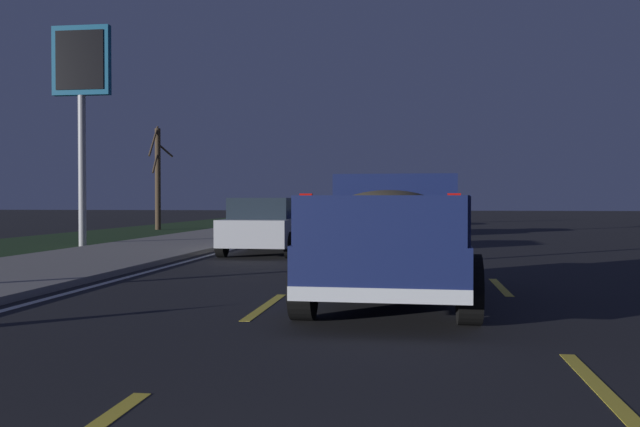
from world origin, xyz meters
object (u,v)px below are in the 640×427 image
sedan_silver (268,225)px  sedan_white (345,213)px  pickup_truck (394,234)px  gas_price_sign (81,81)px  bare_tree_far (158,176)px  sedan_blue (403,216)px  sedan_black (311,218)px

sedan_silver → sedan_white: bearing=-0.5°
pickup_truck → gas_price_sign: size_ratio=0.78×
pickup_truck → bare_tree_far: (22.98, 12.47, 1.69)m
gas_price_sign → bare_tree_far: 12.87m
sedan_blue → gas_price_sign: bearing=132.9°
gas_price_sign → bare_tree_far: size_ratio=1.35×
sedan_silver → sedan_blue: 11.89m
sedan_white → sedan_black: bearing=179.3°
sedan_silver → sedan_blue: size_ratio=1.00×
sedan_white → gas_price_sign: bearing=159.3°
sedan_blue → sedan_white: (8.34, 3.36, 0.00)m
pickup_truck → sedan_black: (16.26, 3.70, -0.20)m
sedan_silver → sedan_blue: (11.35, -3.53, 0.00)m
sedan_silver → sedan_blue: same height
pickup_truck → gas_price_sign: gas_price_sign is taller
pickup_truck → sedan_blue: bearing=0.5°
sedan_silver → sedan_black: size_ratio=1.01×
sedan_white → bare_tree_far: 10.53m
sedan_black → sedan_white: 11.97m
sedan_blue → sedan_black: 5.05m
sedan_silver → sedan_black: bearing=-0.1°
pickup_truck → sedan_blue: pickup_truck is taller
pickup_truck → sedan_white: (28.23, 3.55, -0.20)m
pickup_truck → sedan_silver: bearing=23.5°
sedan_black → gas_price_sign: gas_price_sign is taller
pickup_truck → sedan_blue: 19.89m
pickup_truck → sedan_silver: pickup_truck is taller
sedan_blue → sedan_white: same height
sedan_blue → gas_price_sign: size_ratio=0.63×
sedan_black → sedan_white: bearing=-0.7°
pickup_truck → sedan_black: 16.68m
bare_tree_far → sedan_silver: bearing=-148.8°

